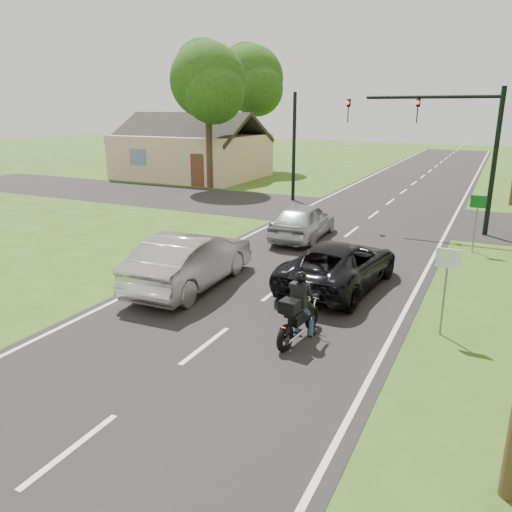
{
  "coord_description": "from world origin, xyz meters",
  "views": [
    {
      "loc": [
        5.57,
        -8.69,
        5.2
      ],
      "look_at": [
        -0.19,
        3.0,
        1.3
      ],
      "focal_mm": 35.0,
      "sensor_mm": 36.0,
      "label": 1
    }
  ],
  "objects_px": {
    "sign_green": "(477,210)",
    "silver_suv": "(303,221)",
    "motorcycle_rider": "(298,314)",
    "dark_suv": "(340,264)",
    "sign_white": "(447,271)",
    "traffic_signal": "(449,134)",
    "silver_sedan": "(191,260)"
  },
  "relations": [
    {
      "from": "motorcycle_rider",
      "to": "silver_sedan",
      "type": "relative_size",
      "value": 0.39
    },
    {
      "from": "sign_green",
      "to": "silver_suv",
      "type": "bearing_deg",
      "value": -171.33
    },
    {
      "from": "traffic_signal",
      "to": "motorcycle_rider",
      "type": "bearing_deg",
      "value": -96.98
    },
    {
      "from": "silver_suv",
      "to": "traffic_signal",
      "type": "relative_size",
      "value": 0.69
    },
    {
      "from": "silver_suv",
      "to": "sign_green",
      "type": "distance_m",
      "value": 6.53
    },
    {
      "from": "silver_suv",
      "to": "sign_white",
      "type": "xyz_separation_m",
      "value": [
        6.2,
        -7.02,
        0.84
      ]
    },
    {
      "from": "motorcycle_rider",
      "to": "sign_green",
      "type": "relative_size",
      "value": 0.92
    },
    {
      "from": "silver_sedan",
      "to": "sign_white",
      "type": "bearing_deg",
      "value": 175.67
    },
    {
      "from": "dark_suv",
      "to": "traffic_signal",
      "type": "relative_size",
      "value": 0.78
    },
    {
      "from": "sign_green",
      "to": "traffic_signal",
      "type": "bearing_deg",
      "value": 117.38
    },
    {
      "from": "silver_suv",
      "to": "dark_suv",
      "type": "bearing_deg",
      "value": 119.35
    },
    {
      "from": "dark_suv",
      "to": "silver_suv",
      "type": "height_order",
      "value": "silver_suv"
    },
    {
      "from": "motorcycle_rider",
      "to": "silver_suv",
      "type": "relative_size",
      "value": 0.45
    },
    {
      "from": "motorcycle_rider",
      "to": "silver_sedan",
      "type": "xyz_separation_m",
      "value": [
        -4.22,
        1.97,
        0.17
      ]
    },
    {
      "from": "traffic_signal",
      "to": "sign_green",
      "type": "bearing_deg",
      "value": -62.62
    },
    {
      "from": "motorcycle_rider",
      "to": "dark_suv",
      "type": "bearing_deg",
      "value": 99.0
    },
    {
      "from": "dark_suv",
      "to": "silver_sedan",
      "type": "height_order",
      "value": "silver_sedan"
    },
    {
      "from": "silver_suv",
      "to": "sign_green",
      "type": "relative_size",
      "value": 2.07
    },
    {
      "from": "motorcycle_rider",
      "to": "dark_suv",
      "type": "height_order",
      "value": "motorcycle_rider"
    },
    {
      "from": "sign_white",
      "to": "silver_suv",
      "type": "bearing_deg",
      "value": 131.43
    },
    {
      "from": "dark_suv",
      "to": "sign_white",
      "type": "relative_size",
      "value": 2.35
    },
    {
      "from": "silver_suv",
      "to": "sign_white",
      "type": "distance_m",
      "value": 9.41
    },
    {
      "from": "traffic_signal",
      "to": "sign_white",
      "type": "relative_size",
      "value": 3.0
    },
    {
      "from": "sign_white",
      "to": "sign_green",
      "type": "height_order",
      "value": "same"
    },
    {
      "from": "motorcycle_rider",
      "to": "sign_white",
      "type": "xyz_separation_m",
      "value": [
        2.93,
        1.78,
        0.93
      ]
    },
    {
      "from": "motorcycle_rider",
      "to": "dark_suv",
      "type": "relative_size",
      "value": 0.39
    },
    {
      "from": "silver_suv",
      "to": "sign_white",
      "type": "relative_size",
      "value": 2.07
    },
    {
      "from": "dark_suv",
      "to": "sign_green",
      "type": "height_order",
      "value": "sign_green"
    },
    {
      "from": "dark_suv",
      "to": "traffic_signal",
      "type": "xyz_separation_m",
      "value": [
        1.79,
        8.89,
        3.43
      ]
    },
    {
      "from": "sign_green",
      "to": "silver_sedan",
      "type": "bearing_deg",
      "value": -133.26
    },
    {
      "from": "silver_sedan",
      "to": "dark_suv",
      "type": "bearing_deg",
      "value": -156.97
    },
    {
      "from": "silver_sedan",
      "to": "traffic_signal",
      "type": "relative_size",
      "value": 0.78
    }
  ]
}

